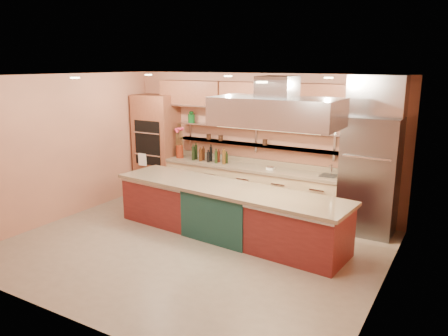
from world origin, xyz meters
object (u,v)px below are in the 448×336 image
Objects in this scene: island at (227,211)px; flower_vase at (180,151)px; refrigerator at (370,176)px; kitchen_scale at (270,168)px; green_canister at (238,122)px; copper_kettle at (214,121)px.

island is 14.99× the size of flower_vase.
flower_vase is at bearing 179.86° from refrigerator.
island is 30.14× the size of kitchen_scale.
green_canister is at bearing 175.28° from refrigerator.
refrigerator reaches higher than flower_vase.
copper_kettle reaches higher than kitchen_scale.
green_canister is (1.34, 0.22, 0.73)m from flower_vase.
refrigerator reaches higher than kitchen_scale.
refrigerator is at bearing -0.14° from flower_vase.
island is at bearing -146.11° from refrigerator.
kitchen_scale is at bearing 0.00° from flower_vase.
copper_kettle is 0.57m from green_canister.
copper_kettle is at bearing 176.07° from refrigerator.
refrigerator is 7.32× the size of flower_vase.
island is 2.23m from green_canister.
copper_kettle is (-1.43, 0.22, 0.82)m from kitchen_scale.
kitchen_scale is (2.21, 0.00, -0.10)m from flower_vase.
green_canister is (-0.87, 0.22, 0.83)m from kitchen_scale.
green_canister is at bearing 117.63° from island.
refrigerator is at bearing 39.04° from island.
green_canister reaches higher than copper_kettle.
copper_kettle is (0.78, 0.22, 0.71)m from flower_vase.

